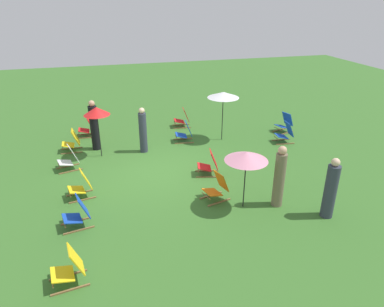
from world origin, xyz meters
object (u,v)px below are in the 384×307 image
object	(u,v)px
deckchair_7	(285,133)
deckchair_8	(82,185)
person_1	(143,131)
person_2	(279,178)
deckchair_2	(209,164)
deckchair_10	(285,124)
deckchair_0	(70,268)
deckchair_5	(69,159)
deckchair_11	(217,188)
umbrella_1	(246,156)
person_3	(331,190)
deckchair_9	(185,133)
deckchair_6	(183,119)
umbrella_2	(223,95)
umbrella_0	(97,111)
deckchair_1	(72,142)
deckchair_4	(78,213)
deckchair_3	(87,128)
person_0	(94,126)

from	to	relation	value
deckchair_7	deckchair_8	distance (m)	7.99
person_1	person_2	bearing A→B (deg)	9.56
deckchair_2	deckchair_10	xyz separation A→B (m)	(-2.89, 4.28, 0.00)
deckchair_0	deckchair_5	xyz separation A→B (m)	(-5.36, -0.25, 0.00)
deckchair_11	umbrella_1	size ratio (longest dim) A/B	0.52
deckchair_0	person_3	bearing A→B (deg)	87.84
deckchair_9	deckchair_6	bearing A→B (deg)	176.09
umbrella_1	person_3	bearing A→B (deg)	62.98
deckchair_6	umbrella_2	world-z (taller)	umbrella_2
deckchair_0	deckchair_2	xyz separation A→B (m)	(-3.78, 4.12, 0.00)
deckchair_6	deckchair_11	bearing A→B (deg)	1.02
umbrella_0	person_2	bearing A→B (deg)	45.16
deckchair_1	umbrella_2	xyz separation A→B (m)	(0.37, 5.76, 1.47)
person_3	deckchair_10	bearing A→B (deg)	-92.78
deckchair_4	deckchair_10	size ratio (longest dim) A/B	0.97
deckchair_8	deckchair_11	distance (m)	3.88
deckchair_6	umbrella_0	distance (m)	4.44
deckchair_2	deckchair_3	distance (m)	5.91
deckchair_1	umbrella_0	distance (m)	1.83
deckchair_4	person_1	size ratio (longest dim) A/B	0.49
deckchair_1	person_1	distance (m)	2.70
deckchair_10	umbrella_2	bearing A→B (deg)	-104.01
umbrella_2	person_1	xyz separation A→B (m)	(0.37, -3.20, -1.03)
deckchair_3	deckchair_9	distance (m)	4.05
deckchair_4	person_0	size ratio (longest dim) A/B	0.44
deckchair_4	umbrella_2	world-z (taller)	umbrella_2
umbrella_2	person_3	size ratio (longest dim) A/B	1.16
deckchair_5	deckchair_10	distance (m)	8.75
deckchair_6	person_1	world-z (taller)	person_1
person_3	deckchair_11	bearing A→B (deg)	-15.79
deckchair_5	deckchair_8	distance (m)	2.00
deckchair_3	person_2	distance (m)	8.46
deckchair_3	deckchair_10	world-z (taller)	same
deckchair_4	person_1	bearing A→B (deg)	140.80
deckchair_3	person_1	world-z (taller)	person_1
deckchair_11	umbrella_0	bearing A→B (deg)	-156.51
deckchair_11	person_1	world-z (taller)	person_1
umbrella_2	person_1	bearing A→B (deg)	-83.37
deckchair_10	person_3	distance (m)	6.28
deckchair_10	umbrella_0	bearing A→B (deg)	-102.89
deckchair_2	deckchair_6	bearing A→B (deg)	-170.45
deckchair_0	deckchair_2	distance (m)	5.59
deckchair_11	person_0	bearing A→B (deg)	-159.83
person_3	deckchair_9	bearing A→B (deg)	-52.84
deckchair_7	deckchair_6	bearing A→B (deg)	-124.68
deckchair_0	umbrella_2	bearing A→B (deg)	131.10
deckchair_6	deckchair_8	world-z (taller)	same
deckchair_8	deckchair_10	xyz separation A→B (m)	(-3.26, 8.23, 0.00)
deckchair_1	deckchair_5	xyz separation A→B (m)	(1.54, -0.02, 0.00)
deckchair_0	umbrella_0	bearing A→B (deg)	164.10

